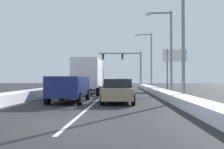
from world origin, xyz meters
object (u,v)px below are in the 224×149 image
box_truck_center_lane_second (89,75)px  street_lamp_right_far (149,56)px  sedan_white_center_lane_third (96,84)px  roadside_sign_right (175,60)px  suv_navy_center_lane_nearest (70,87)px  street_lamp_right_mid (167,45)px  sedan_charcoal_right_lane_second (121,87)px  sedan_green_right_lane_third (123,85)px  traffic_light_gantry (127,62)px  street_lamp_right_near (178,22)px  sedan_tan_right_lane_nearest (118,91)px

box_truck_center_lane_second → street_lamp_right_far: 16.02m
box_truck_center_lane_second → street_lamp_right_far: (7.32, 13.90, 3.13)m
sedan_white_center_lane_third → roadside_sign_right: 10.98m
sedan_white_center_lane_third → suv_navy_center_lane_nearest: bearing=-89.7°
suv_navy_center_lane_nearest → sedan_white_center_lane_third: suv_navy_center_lane_nearest is taller
box_truck_center_lane_second → street_lamp_right_mid: street_lamp_right_mid is taller
sedan_charcoal_right_lane_second → street_lamp_right_mid: street_lamp_right_mid is taller
sedan_green_right_lane_third → traffic_light_gantry: bearing=87.2°
suv_navy_center_lane_nearest → sedan_white_center_lane_third: bearing=90.3°
suv_navy_center_lane_nearest → traffic_light_gantry: traffic_light_gantry is taller
traffic_light_gantry → street_lamp_right_far: street_lamp_right_far is taller
box_truck_center_lane_second → street_lamp_right_near: bearing=-45.4°
sedan_green_right_lane_third → sedan_white_center_lane_third: 5.92m
suv_navy_center_lane_nearest → traffic_light_gantry: size_ratio=0.65×
traffic_light_gantry → street_lamp_right_near: size_ratio=0.83×
box_truck_center_lane_second → street_lamp_right_near: size_ratio=0.79×
sedan_charcoal_right_lane_second → street_lamp_right_near: (3.92, -4.44, 4.61)m
sedan_charcoal_right_lane_second → sedan_tan_right_lane_nearest: bearing=-91.6°
street_lamp_right_near → street_lamp_right_far: 21.12m
box_truck_center_lane_second → street_lamp_right_mid: size_ratio=0.90×
sedan_white_center_lane_third → street_lamp_right_near: size_ratio=0.49×
traffic_light_gantry → roadside_sign_right: 11.91m
sedan_tan_right_lane_nearest → roadside_sign_right: roadside_sign_right is taller
suv_navy_center_lane_nearest → street_lamp_right_near: 8.53m
suv_navy_center_lane_nearest → street_lamp_right_far: 23.65m
traffic_light_gantry → street_lamp_right_near: 26.57m
suv_navy_center_lane_nearest → box_truck_center_lane_second: box_truck_center_lane_second is taller
sedan_green_right_lane_third → sedan_white_center_lane_third: size_ratio=1.00×
traffic_light_gantry → roadside_sign_right: size_ratio=1.37×
box_truck_center_lane_second → traffic_light_gantry: traffic_light_gantry is taller
street_lamp_right_near → sedan_charcoal_right_lane_second: bearing=131.5°
box_truck_center_lane_second → street_lamp_right_mid: 8.16m
box_truck_center_lane_second → roadside_sign_right: size_ratio=1.31×
street_lamp_right_near → traffic_light_gantry: bearing=96.5°
street_lamp_right_far → roadside_sign_right: 5.81m
sedan_charcoal_right_lane_second → street_lamp_right_far: street_lamp_right_far is taller
roadside_sign_right → traffic_light_gantry: bearing=121.0°
suv_navy_center_lane_nearest → street_lamp_right_far: (7.48, 22.07, 4.01)m
traffic_light_gantry → street_lamp_right_mid: street_lamp_right_mid is taller
sedan_white_center_lane_third → roadside_sign_right: size_ratio=0.82×
sedan_green_right_lane_third → box_truck_center_lane_second: bearing=-133.6°
sedan_green_right_lane_third → street_lamp_right_mid: size_ratio=0.56×
suv_navy_center_lane_nearest → box_truck_center_lane_second: 8.22m
sedan_tan_right_lane_nearest → box_truck_center_lane_second: box_truck_center_lane_second is taller
suv_navy_center_lane_nearest → street_lamp_right_mid: street_lamp_right_mid is taller
suv_navy_center_lane_nearest → traffic_light_gantry: 27.89m
street_lamp_right_far → box_truck_center_lane_second: bearing=-117.8°
sedan_white_center_lane_third → street_lamp_right_mid: (7.86, -8.39, 4.06)m
street_lamp_right_far → street_lamp_right_near: bearing=-90.6°
box_truck_center_lane_second → street_lamp_right_far: size_ratio=0.85×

